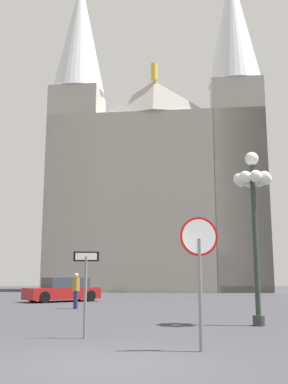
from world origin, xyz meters
TOP-DOWN VIEW (x-y plane):
  - ground_plane at (0.00, 0.00)m, footprint 120.00×120.00m
  - cathedral at (2.03, 37.70)m, footprint 22.18×12.30m
  - stop_sign at (1.82, 1.26)m, footprint 0.80×0.18m
  - one_way_arrow_sign at (-0.74, 3.17)m, footprint 0.63×0.07m
  - street_lamp at (4.14, 5.99)m, footprint 1.22×1.22m
  - parked_car_near_red at (-4.06, 19.07)m, footprint 4.47×3.93m
  - pedestrian_walking at (-2.44, 13.19)m, footprint 0.32×0.32m

SIDE VIEW (x-z plane):
  - ground_plane at x=0.00m, z-range 0.00..0.00m
  - parked_car_near_red at x=-4.06m, z-range -0.04..1.34m
  - pedestrian_walking at x=-2.44m, z-range 0.16..1.77m
  - one_way_arrow_sign at x=-0.74m, z-range 0.29..2.35m
  - stop_sign at x=1.82m, z-range 0.55..3.23m
  - street_lamp at x=4.14m, z-range 1.30..6.68m
  - cathedral at x=2.03m, z-range -5.59..28.83m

